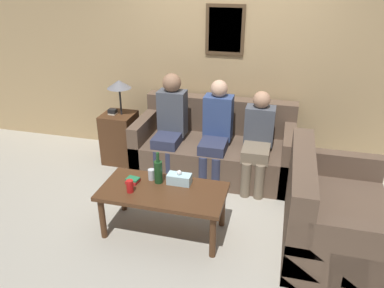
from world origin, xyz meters
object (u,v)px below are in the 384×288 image
person_left (170,121)px  person_right (258,137)px  couch_side (331,216)px  wine_bottle (158,171)px  coffee_table (163,195)px  drinking_glass (151,174)px  couch_main (215,149)px  person_middle (216,128)px

person_left → person_right: bearing=-2.6°
couch_side → wine_bottle: bearing=93.4°
coffee_table → person_left: (-0.31, 1.21, 0.26)m
drinking_glass → person_right: bearing=46.8°
couch_main → coffee_table: bearing=-99.8°
wine_bottle → coffee_table: bearing=-55.5°
couch_side → coffee_table: couch_side is taller
person_right → coffee_table: bearing=-123.7°
couch_main → person_middle: person_middle is taller
person_middle → person_left: bearing=178.9°
couch_side → person_middle: (-1.29, 0.98, 0.34)m
couch_side → wine_bottle: 1.67m
couch_side → coffee_table: 1.58m
person_middle → person_right: 0.50m
wine_bottle → person_middle: (0.36, 1.08, 0.05)m
couch_main → coffee_table: size_ratio=1.62×
person_left → drinking_glass: bearing=-82.7°
drinking_glass → coffee_table: bearing=-42.3°
coffee_table → person_right: bearing=56.3°
coffee_table → drinking_glass: 0.26m
person_middle → person_right: bearing=-4.4°
coffee_table → person_right: 1.41m
drinking_glass → couch_main: bearing=71.4°
coffee_table → person_middle: 1.25m
couch_main → person_right: (0.54, -0.20, 0.30)m
couch_main → drinking_glass: (-0.40, -1.20, 0.23)m
person_right → person_left: bearing=177.4°
person_right → couch_main: bearing=160.1°
couch_side → coffee_table: bearing=97.9°
wine_bottle → person_left: person_left is taller
couch_side → drinking_glass: size_ratio=12.10×
coffee_table → couch_main: bearing=80.2°
coffee_table → person_middle: person_middle is taller
couch_main → coffee_table: 1.38m
drinking_glass → person_middle: person_middle is taller
couch_side → person_right: person_right is taller
couch_side → drinking_glass: (-1.73, -0.06, 0.23)m
coffee_table → drinking_glass: (-0.17, 0.15, 0.12)m
person_left → person_right: (1.08, -0.05, -0.07)m
wine_bottle → person_right: size_ratio=0.29×
person_middle → drinking_glass: bearing=-113.0°
wine_bottle → person_middle: person_middle is taller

